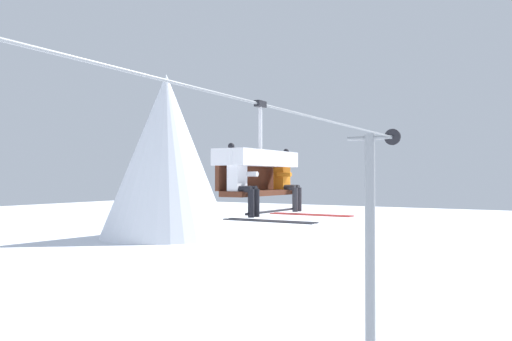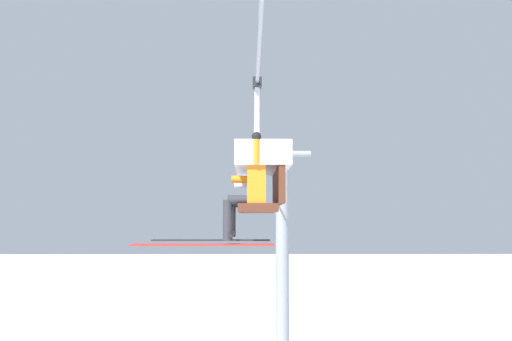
{
  "view_description": "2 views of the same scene",
  "coord_description": "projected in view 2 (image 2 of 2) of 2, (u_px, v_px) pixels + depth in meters",
  "views": [
    {
      "loc": [
        -7.21,
        -5.6,
        6.33
      ],
      "look_at": [
        1.04,
        -0.63,
        6.47
      ],
      "focal_mm": 35.0,
      "sensor_mm": 36.0,
      "label": 1
    },
    {
      "loc": [
        9.4,
        -0.9,
        5.91
      ],
      "look_at": [
        0.79,
        -0.81,
        6.56
      ],
      "focal_mm": 45.0,
      "sensor_mm": 36.0,
      "label": 2
    }
  ],
  "objects": [
    {
      "name": "lift_cable",
      "position": [
        257.0,
        86.0,
        8.77
      ],
      "size": [
        20.17,
        0.05,
        0.05
      ],
      "color": "gray"
    },
    {
      "name": "skier_orange",
      "position": [
        246.0,
        188.0,
        7.66
      ],
      "size": [
        0.48,
        1.7,
        1.34
      ],
      "color": "orange"
    },
    {
      "name": "lift_tower_near",
      "position": [
        282.0,
        283.0,
        17.57
      ],
      "size": [
        0.36,
        1.88,
        8.01
      ],
      "color": "gray",
      "rests_on": "ground_plane"
    },
    {
      "name": "chairlift_chair",
      "position": [
        263.0,
        171.0,
        8.51
      ],
      "size": [
        2.08,
        0.74,
        2.1
      ],
      "color": "#512819"
    },
    {
      "name": "skier_white",
      "position": [
        247.0,
        194.0,
        9.32
      ],
      "size": [
        0.48,
        1.7,
        1.34
      ],
      "color": "silver"
    }
  ]
}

